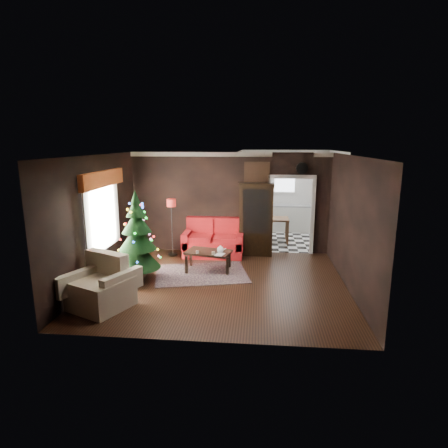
# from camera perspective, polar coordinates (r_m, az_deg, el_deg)

# --- Properties ---
(floor) EXTENTS (5.50, 5.50, 0.00)m
(floor) POSITION_cam_1_polar(r_m,az_deg,el_deg) (8.40, -0.60, -9.02)
(floor) COLOR black
(floor) RESTS_ON ground
(ceiling) EXTENTS (5.50, 5.50, 0.00)m
(ceiling) POSITION_cam_1_polar(r_m,az_deg,el_deg) (7.82, -0.64, 10.45)
(ceiling) COLOR white
(ceiling) RESTS_ON ground
(wall_back) EXTENTS (5.50, 0.00, 5.50)m
(wall_back) POSITION_cam_1_polar(r_m,az_deg,el_deg) (10.44, 0.84, 3.23)
(wall_back) COLOR black
(wall_back) RESTS_ON ground
(wall_front) EXTENTS (5.50, 0.00, 5.50)m
(wall_front) POSITION_cam_1_polar(r_m,az_deg,el_deg) (5.59, -3.36, -4.99)
(wall_front) COLOR black
(wall_front) RESTS_ON ground
(wall_left) EXTENTS (0.00, 5.50, 5.50)m
(wall_left) POSITION_cam_1_polar(r_m,az_deg,el_deg) (8.72, -18.89, 0.71)
(wall_left) COLOR black
(wall_left) RESTS_ON ground
(wall_right) EXTENTS (0.00, 5.50, 5.50)m
(wall_right) POSITION_cam_1_polar(r_m,az_deg,el_deg) (8.18, 18.92, -0.04)
(wall_right) COLOR black
(wall_right) RESTS_ON ground
(doorway) EXTENTS (1.10, 0.10, 2.10)m
(doorway) POSITION_cam_1_polar(r_m,az_deg,el_deg) (10.50, 10.12, 1.15)
(doorway) COLOR silver
(doorway) RESTS_ON ground
(left_window) EXTENTS (0.05, 1.60, 1.40)m
(left_window) POSITION_cam_1_polar(r_m,az_deg,el_deg) (8.87, -18.16, 1.28)
(left_window) COLOR white
(left_window) RESTS_ON wall_left
(valance) EXTENTS (0.12, 2.10, 0.35)m
(valance) POSITION_cam_1_polar(r_m,az_deg,el_deg) (8.73, -18.04, 6.56)
(valance) COLOR #A7491E
(valance) RESTS_ON wall_left
(kitchen_floor) EXTENTS (3.00, 3.00, 0.00)m
(kitchen_floor) POSITION_cam_1_polar(r_m,az_deg,el_deg) (12.20, 9.40, -2.31)
(kitchen_floor) COLOR white
(kitchen_floor) RESTS_ON ground
(kitchen_window) EXTENTS (0.70, 0.06, 0.70)m
(kitchen_window) POSITION_cam_1_polar(r_m,az_deg,el_deg) (13.32, 9.25, 6.37)
(kitchen_window) COLOR white
(kitchen_window) RESTS_ON ground
(rug) EXTENTS (2.43, 2.00, 0.01)m
(rug) POSITION_cam_1_polar(r_m,az_deg,el_deg) (8.97, -3.47, -7.57)
(rug) COLOR #653F56
(rug) RESTS_ON ground
(loveseat) EXTENTS (1.70, 0.90, 1.00)m
(loveseat) POSITION_cam_1_polar(r_m,az_deg,el_deg) (10.23, -1.61, -2.13)
(loveseat) COLOR maroon
(loveseat) RESTS_ON ground
(curio_cabinet) EXTENTS (0.90, 0.45, 1.90)m
(curio_cabinet) POSITION_cam_1_polar(r_m,az_deg,el_deg) (10.26, 4.91, 0.47)
(curio_cabinet) COLOR black
(curio_cabinet) RESTS_ON ground
(floor_lamp) EXTENTS (0.32, 0.32, 1.52)m
(floor_lamp) POSITION_cam_1_polar(r_m,az_deg,el_deg) (10.12, -7.96, -0.47)
(floor_lamp) COLOR black
(floor_lamp) RESTS_ON ground
(christmas_tree) EXTENTS (1.32, 1.32, 1.90)m
(christmas_tree) POSITION_cam_1_polar(r_m,az_deg,el_deg) (8.47, -13.13, -1.71)
(christmas_tree) COLOR black
(christmas_tree) RESTS_ON ground
(armchair) EXTENTS (1.34, 1.34, 1.04)m
(armchair) POSITION_cam_1_polar(r_m,az_deg,el_deg) (7.45, -18.40, -8.74)
(armchair) COLOR #C0B68A
(armchair) RESTS_ON ground
(coffee_table) EXTENTS (1.18, 0.86, 0.48)m
(coffee_table) POSITION_cam_1_polar(r_m,az_deg,el_deg) (9.11, -2.39, -5.60)
(coffee_table) COLOR #33160E
(coffee_table) RESTS_ON rug
(teapot) EXTENTS (0.20, 0.20, 0.17)m
(teapot) POSITION_cam_1_polar(r_m,az_deg,el_deg) (8.87, -0.56, -3.89)
(teapot) COLOR white
(teapot) RESTS_ON coffee_table
(cup_a) EXTENTS (0.10, 0.10, 0.07)m
(cup_a) POSITION_cam_1_polar(r_m,az_deg,el_deg) (8.77, -1.63, -4.45)
(cup_a) COLOR beige
(cup_a) RESTS_ON coffee_table
(cup_b) EXTENTS (0.09, 0.09, 0.07)m
(cup_b) POSITION_cam_1_polar(r_m,az_deg,el_deg) (8.88, -4.09, -4.28)
(cup_b) COLOR silver
(cup_b) RESTS_ON coffee_table
(book) EXTENTS (0.18, 0.08, 0.26)m
(book) POSITION_cam_1_polar(r_m,az_deg,el_deg) (8.74, -1.21, -3.88)
(book) COLOR #926F5B
(book) RESTS_ON coffee_table
(wall_clock) EXTENTS (0.32, 0.32, 0.06)m
(wall_clock) POSITION_cam_1_polar(r_m,az_deg,el_deg) (10.30, 11.83, 8.33)
(wall_clock) COLOR silver
(wall_clock) RESTS_ON wall_back
(painting) EXTENTS (0.62, 0.05, 0.52)m
(painting) POSITION_cam_1_polar(r_m,az_deg,el_deg) (10.26, 5.06, 7.80)
(painting) COLOR #9E7640
(painting) RESTS_ON wall_back
(kitchen_counter) EXTENTS (1.80, 0.60, 0.90)m
(kitchen_counter) POSITION_cam_1_polar(r_m,az_deg,el_deg) (13.26, 9.13, 0.88)
(kitchen_counter) COLOR silver
(kitchen_counter) RESTS_ON ground
(kitchen_table) EXTENTS (0.70, 0.70, 0.75)m
(kitchen_table) POSITION_cam_1_polar(r_m,az_deg,el_deg) (11.80, 8.10, -0.90)
(kitchen_table) COLOR brown
(kitchen_table) RESTS_ON ground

